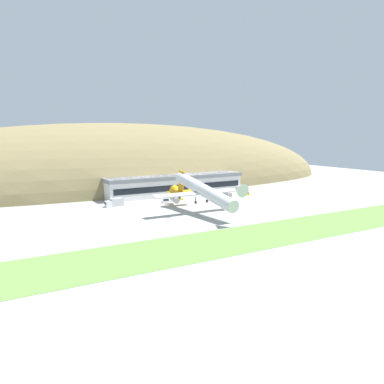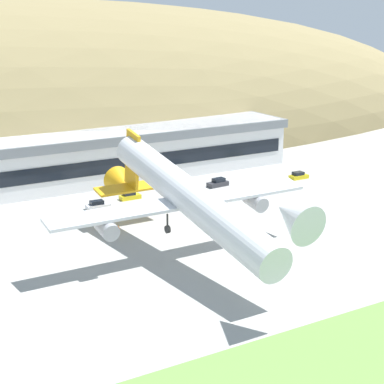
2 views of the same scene
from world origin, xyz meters
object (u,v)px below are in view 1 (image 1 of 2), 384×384
Objects in this scene: cargo_airplane at (203,191)px; service_car_1 at (213,196)px; service_car_2 at (178,199)px; service_car_3 at (166,201)px; fuel_truck at (115,203)px; service_car_0 at (246,194)px; traffic_cone_1 at (172,204)px; traffic_cone_0 at (176,206)px; terminal_building at (174,183)px.

cargo_airplane is 38.08m from service_car_1.
service_car_3 is (-7.22, -2.46, 0.02)m from service_car_2.
cargo_airplane is 39.43m from fuel_truck.
service_car_1 reaches higher than service_car_2.
cargo_airplane reaches higher than service_car_1.
traffic_cone_1 is (-43.18, -4.19, -0.32)m from service_car_0.
service_car_1 is (-17.16, 3.44, 0.05)m from service_car_0.
service_car_2 is at bearing 58.51° from traffic_cone_0.
terminal_building is 123.22× the size of traffic_cone_1.
service_car_3 is 7.28× the size of traffic_cone_0.
terminal_building is at bearing 54.15° from service_car_3.
service_car_1 is at bearing 168.67° from service_car_0.
service_car_1 is 48.29m from fuel_truck.
service_car_0 reaches higher than traffic_cone_1.
fuel_truck reaches higher than traffic_cone_1.
service_car_1 reaches higher than service_car_3.
service_car_3 is at bearing 94.64° from cargo_airplane.
service_car_1 reaches higher than traffic_cone_0.
service_car_0 is 45.08m from traffic_cone_0.
service_car_3 is at bearing 177.82° from service_car_0.
service_car_2 is 7.63m from service_car_3.
traffic_cone_0 is (21.40, -14.02, -1.27)m from fuel_truck.
terminal_building is 16.23× the size of service_car_1.
traffic_cone_0 is at bearing -115.98° from terminal_building.
cargo_airplane reaches higher than fuel_truck.
service_car_3 is 11.29m from traffic_cone_0.
traffic_cone_1 is (22.26, -8.62, -1.27)m from fuel_truck.
service_car_0 is at bearing -6.55° from service_car_2.
fuel_truck is (-29.79, 0.33, 0.96)m from service_car_2.
terminal_building reaches higher than service_car_0.
fuel_truck reaches higher than service_car_0.
service_car_3 reaches higher than traffic_cone_1.
service_car_1 is 1.04× the size of service_car_3.
service_car_1 is at bearing -2.03° from service_car_2.
service_car_0 is at bearing 5.55° from traffic_cone_1.
service_car_2 reaches higher than traffic_cone_0.
fuel_truck is 13.51× the size of traffic_cone_0.
cargo_airplane reaches higher than service_car_2.
service_car_3 is 0.54× the size of fuel_truck.
traffic_cone_0 is (-1.17, -11.23, -0.33)m from service_car_3.
terminal_building is 16.94× the size of service_car_3.
cargo_airplane is at bearing -50.34° from fuel_truck.
cargo_airplane is 48.64m from service_car_0.
terminal_building is 18.41× the size of service_car_0.
cargo_airplane reaches higher than service_car_3.
cargo_airplane is 11.24× the size of service_car_1.
service_car_2 is 0.49× the size of fuel_truck.
traffic_cone_1 is (-13.52, -24.12, -5.36)m from terminal_building.
terminal_building is 123.22× the size of traffic_cone_0.
cargo_airplane is 22.97m from traffic_cone_1.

